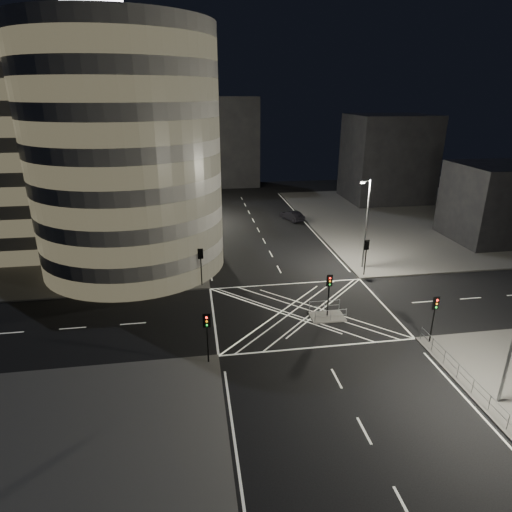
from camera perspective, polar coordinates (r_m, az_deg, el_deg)
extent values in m
plane|color=black|center=(39.76, 6.03, -7.32)|extent=(120.00, 120.00, 0.00)
cube|color=#575552|center=(66.53, -25.52, 2.58)|extent=(42.00, 42.00, 0.15)
cube|color=#575552|center=(74.27, 22.81, 4.76)|extent=(42.00, 42.00, 0.15)
cube|color=slate|center=(39.00, 9.46, -7.99)|extent=(3.00, 2.00, 0.15)
cylinder|color=gray|center=(48.60, -16.94, 12.88)|extent=(20.00, 20.00, 25.00)
cube|color=gray|center=(60.41, -25.39, 13.24)|extent=(20.00, 18.00, 25.00)
cube|color=white|center=(51.06, -20.97, 28.32)|extent=(6.00, 0.40, 2.00)
cube|color=black|center=(50.93, -20.83, 27.32)|extent=(6.40, 0.50, 0.50)
cube|color=gray|center=(77.18, -18.72, 14.28)|extent=(24.00, 16.00, 22.00)
cube|color=black|center=(82.57, 17.12, 12.36)|extent=(14.00, 12.00, 15.00)
cube|color=black|center=(64.91, 29.07, 6.24)|extent=(10.00, 10.00, 10.00)
cube|color=black|center=(92.44, -5.55, 14.85)|extent=(18.00, 8.00, 18.00)
cylinder|color=black|center=(46.03, -9.51, -0.97)|extent=(0.32, 0.32, 3.27)
ellipsoid|color=black|center=(45.05, -9.73, 2.39)|extent=(4.42, 4.42, 5.08)
cylinder|color=black|center=(51.54, -9.52, 1.85)|extent=(0.32, 0.32, 3.94)
ellipsoid|color=black|center=(50.55, -9.75, 5.48)|extent=(5.17, 5.17, 5.94)
cylinder|color=black|center=(57.35, -9.49, 3.48)|extent=(0.32, 0.32, 3.29)
ellipsoid|color=black|center=(56.54, -9.67, 6.34)|extent=(4.75, 4.75, 5.47)
cylinder|color=black|center=(63.12, -9.47, 5.04)|extent=(0.32, 0.32, 3.15)
ellipsoid|color=black|center=(62.43, -9.62, 7.46)|extent=(4.27, 4.27, 4.91)
cylinder|color=black|center=(68.88, -9.47, 6.51)|extent=(0.32, 0.32, 3.45)
ellipsoid|color=black|center=(68.26, -9.61, 8.73)|extent=(3.65, 3.65, 4.20)
cylinder|color=black|center=(44.04, -7.30, -2.08)|extent=(0.12, 0.12, 3.00)
cube|color=black|center=(43.32, -7.42, 0.30)|extent=(0.28, 0.22, 0.90)
cube|color=black|center=(43.32, -7.42, 0.30)|extent=(0.55, 0.04, 1.10)
cylinder|color=black|center=(31.96, -6.46, -11.59)|extent=(0.12, 0.12, 3.00)
cube|color=black|center=(30.95, -6.60, -8.54)|extent=(0.28, 0.22, 0.90)
cube|color=black|center=(30.95, -6.60, -8.54)|extent=(0.55, 0.04, 1.10)
cylinder|color=black|center=(47.64, 14.34, -0.76)|extent=(0.12, 0.12, 3.00)
cube|color=black|center=(46.98, 14.56, 1.45)|extent=(0.28, 0.22, 0.90)
cube|color=black|center=(46.98, 14.56, 1.45)|extent=(0.55, 0.04, 1.10)
cylinder|color=black|center=(36.77, 22.43, -8.53)|extent=(0.12, 0.12, 3.00)
cube|color=black|center=(35.90, 22.86, -5.81)|extent=(0.28, 0.22, 0.90)
cube|color=black|center=(35.90, 22.86, -5.81)|extent=(0.55, 0.04, 1.10)
cylinder|color=black|center=(38.27, 9.60, -5.92)|extent=(0.12, 0.12, 3.00)
cube|color=black|center=(37.44, 9.78, -3.26)|extent=(0.28, 0.22, 0.90)
cube|color=black|center=(37.44, 9.78, -3.26)|extent=(0.55, 0.04, 1.10)
cylinder|color=slate|center=(47.75, -8.55, 4.18)|extent=(0.20, 0.20, 10.00)
cylinder|color=slate|center=(46.60, -8.31, 9.92)|extent=(0.90, 0.10, 0.10)
cube|color=slate|center=(46.62, -7.74, 9.83)|extent=(0.50, 0.25, 0.18)
cube|color=white|center=(46.64, -7.73, 9.70)|extent=(0.42, 0.20, 0.05)
cylinder|color=slate|center=(65.20, -8.76, 8.70)|extent=(0.20, 0.20, 10.00)
cylinder|color=slate|center=(64.36, -8.59, 12.94)|extent=(0.90, 0.10, 0.10)
cube|color=slate|center=(64.38, -8.18, 12.87)|extent=(0.50, 0.25, 0.18)
cube|color=white|center=(64.39, -8.17, 12.78)|extent=(0.42, 0.20, 0.05)
cylinder|color=slate|center=(48.70, 14.50, 4.06)|extent=(0.20, 0.20, 10.00)
cylinder|color=slate|center=(47.39, 14.52, 9.66)|extent=(0.90, 0.10, 0.10)
cube|color=slate|center=(47.23, 14.00, 9.55)|extent=(0.50, 0.25, 0.18)
cube|color=white|center=(47.26, 13.99, 9.42)|extent=(0.42, 0.20, 0.05)
cube|color=slate|center=(33.28, 26.13, -14.38)|extent=(0.06, 11.70, 1.10)
cube|color=slate|center=(37.96, 9.93, -7.80)|extent=(2.80, 0.06, 1.10)
cube|color=slate|center=(39.46, 9.11, -6.57)|extent=(2.80, 0.06, 1.10)
imported|color=black|center=(67.25, 4.83, 5.39)|extent=(3.23, 4.88, 1.52)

